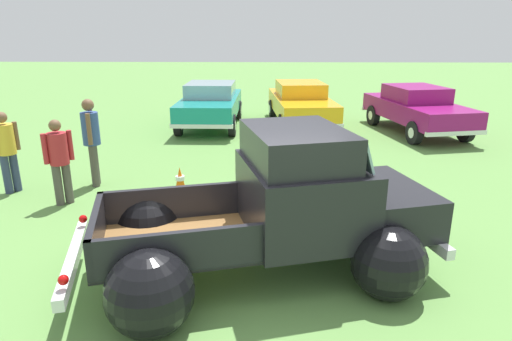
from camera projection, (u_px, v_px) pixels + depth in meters
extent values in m
plane|color=#609347|center=(254.00, 270.00, 5.96)|extent=(80.00, 80.00, 0.00)
cylinder|color=black|center=(331.00, 210.00, 6.97)|extent=(0.79, 0.41, 0.76)
cylinder|color=silver|center=(331.00, 210.00, 6.97)|extent=(0.39, 0.31, 0.34)
cylinder|color=black|center=(387.00, 264.00, 5.36)|extent=(0.79, 0.41, 0.76)
cylinder|color=silver|center=(387.00, 264.00, 5.36)|extent=(0.39, 0.31, 0.34)
cylinder|color=black|center=(149.00, 228.00, 6.35)|extent=(0.79, 0.41, 0.76)
cylinder|color=silver|center=(149.00, 228.00, 6.35)|extent=(0.39, 0.31, 0.34)
cylinder|color=black|center=(150.00, 295.00, 4.74)|extent=(0.79, 0.41, 0.76)
cylinder|color=silver|center=(150.00, 295.00, 4.74)|extent=(0.39, 0.31, 0.34)
sphere|color=black|center=(148.00, 222.00, 6.38)|extent=(1.17, 1.17, 0.96)
sphere|color=black|center=(150.00, 293.00, 4.67)|extent=(1.17, 1.17, 0.96)
cube|color=olive|center=(181.00, 242.00, 5.58)|extent=(2.38, 2.01, 0.04)
cube|color=black|center=(176.00, 204.00, 6.19)|extent=(2.00, 0.60, 0.50)
cube|color=black|center=(185.00, 252.00, 4.84)|extent=(2.00, 0.60, 0.50)
cube|color=black|center=(257.00, 217.00, 5.73)|extent=(0.47, 1.51, 0.50)
cube|color=black|center=(97.00, 233.00, 5.29)|extent=(0.47, 1.51, 0.50)
cube|color=black|center=(302.00, 197.00, 5.80)|extent=(1.84, 2.01, 0.95)
cube|color=black|center=(297.00, 146.00, 5.57)|extent=(1.51, 1.78, 0.45)
cube|color=#8CADB7|center=(344.00, 144.00, 5.72)|extent=(0.52, 1.45, 0.38)
cube|color=black|center=(374.00, 204.00, 6.09)|extent=(1.62, 1.89, 0.55)
sphere|color=black|center=(330.00, 207.00, 6.99)|extent=(1.13, 1.13, 0.92)
sphere|color=black|center=(389.00, 263.00, 5.32)|extent=(1.13, 1.13, 0.92)
cube|color=silver|center=(73.00, 259.00, 5.32)|extent=(0.62, 1.94, 0.14)
cube|color=silver|center=(407.00, 223.00, 6.32)|extent=(0.62, 1.94, 0.14)
sphere|color=red|center=(83.00, 219.00, 6.00)|extent=(0.13, 0.13, 0.11)
sphere|color=red|center=(63.00, 280.00, 4.54)|extent=(0.13, 0.13, 0.11)
cylinder|color=black|center=(232.00, 125.00, 13.37)|extent=(0.20, 0.66, 0.66)
cylinder|color=silver|center=(232.00, 125.00, 13.37)|extent=(0.21, 0.30, 0.30)
cylinder|color=black|center=(178.00, 125.00, 13.42)|extent=(0.20, 0.66, 0.66)
cylinder|color=silver|center=(178.00, 125.00, 13.42)|extent=(0.21, 0.30, 0.30)
cylinder|color=black|center=(238.00, 110.00, 15.96)|extent=(0.20, 0.66, 0.66)
cylinder|color=silver|center=(238.00, 110.00, 15.96)|extent=(0.21, 0.30, 0.30)
cylinder|color=black|center=(193.00, 110.00, 16.00)|extent=(0.20, 0.66, 0.66)
cylinder|color=silver|center=(193.00, 110.00, 16.00)|extent=(0.21, 0.30, 0.30)
cube|color=teal|center=(211.00, 106.00, 14.58)|extent=(1.79, 4.25, 0.55)
cube|color=#8CADB7|center=(211.00, 90.00, 14.59)|extent=(1.53, 1.79, 0.45)
cube|color=silver|center=(218.00, 103.00, 16.63)|extent=(1.82, 0.11, 0.12)
cube|color=silver|center=(201.00, 126.00, 12.67)|extent=(1.82, 0.11, 0.12)
cylinder|color=black|center=(334.00, 124.00, 13.53)|extent=(0.26, 0.68, 0.66)
cylinder|color=silver|center=(334.00, 124.00, 13.53)|extent=(0.24, 0.32, 0.30)
cylinder|color=black|center=(282.00, 125.00, 13.43)|extent=(0.26, 0.68, 0.66)
cylinder|color=silver|center=(282.00, 125.00, 13.43)|extent=(0.24, 0.32, 0.30)
cylinder|color=black|center=(315.00, 108.00, 16.26)|extent=(0.26, 0.68, 0.66)
cylinder|color=silver|center=(315.00, 108.00, 16.26)|extent=(0.24, 0.32, 0.30)
cylinder|color=black|center=(272.00, 109.00, 16.15)|extent=(0.26, 0.68, 0.66)
cylinder|color=silver|center=(272.00, 109.00, 16.15)|extent=(0.24, 0.32, 0.30)
cube|color=#F2A819|center=(301.00, 105.00, 14.73)|extent=(2.11, 4.62, 0.55)
cube|color=#F2A819|center=(300.00, 89.00, 14.75)|extent=(1.63, 2.01, 0.45)
cube|color=silver|center=(291.00, 102.00, 16.90)|extent=(1.77, 0.26, 0.12)
cube|color=silver|center=(313.00, 126.00, 12.71)|extent=(1.77, 0.26, 0.12)
cylinder|color=black|center=(466.00, 131.00, 12.67)|extent=(0.33, 0.69, 0.66)
cylinder|color=silver|center=(466.00, 131.00, 12.67)|extent=(0.27, 0.33, 0.30)
cylinder|color=black|center=(414.00, 133.00, 12.41)|extent=(0.33, 0.69, 0.66)
cylinder|color=silver|center=(414.00, 133.00, 12.41)|extent=(0.27, 0.33, 0.30)
cylinder|color=black|center=(417.00, 114.00, 15.23)|extent=(0.33, 0.69, 0.66)
cylinder|color=silver|center=(417.00, 114.00, 15.23)|extent=(0.27, 0.33, 0.30)
cylinder|color=black|center=(373.00, 115.00, 14.96)|extent=(0.33, 0.69, 0.66)
cylinder|color=silver|center=(373.00, 115.00, 14.96)|extent=(0.27, 0.33, 0.30)
cube|color=#8C1466|center=(417.00, 110.00, 13.71)|extent=(2.52, 4.51, 0.55)
cube|color=#8C1466|center=(416.00, 93.00, 13.71)|extent=(1.80, 2.04, 0.45)
cube|color=silver|center=(386.00, 107.00, 15.74)|extent=(1.76, 0.45, 0.12)
cube|color=silver|center=(456.00, 133.00, 11.82)|extent=(1.76, 0.45, 0.12)
cylinder|color=#4C4742|center=(94.00, 166.00, 9.02)|extent=(0.18, 0.18, 0.87)
cylinder|color=#4C4742|center=(95.00, 164.00, 9.18)|extent=(0.18, 0.18, 0.87)
cylinder|color=#334C8C|center=(90.00, 129.00, 8.87)|extent=(0.42, 0.42, 0.65)
cylinder|color=brown|center=(89.00, 129.00, 8.66)|extent=(0.11, 0.11, 0.62)
cylinder|color=brown|center=(91.00, 125.00, 9.07)|extent=(0.11, 0.11, 0.62)
sphere|color=brown|center=(88.00, 105.00, 8.73)|extent=(0.29, 0.29, 0.24)
cylinder|color=navy|center=(7.00, 174.00, 8.66)|extent=(0.21, 0.21, 0.78)
cylinder|color=navy|center=(15.00, 172.00, 8.80)|extent=(0.21, 0.21, 0.78)
cylinder|color=gold|center=(5.00, 139.00, 8.52)|extent=(0.47, 0.47, 0.59)
cylinder|color=brown|center=(16.00, 136.00, 8.68)|extent=(0.13, 0.13, 0.56)
sphere|color=brown|center=(1.00, 117.00, 8.39)|extent=(0.29, 0.29, 0.21)
cylinder|color=#4C4742|center=(58.00, 185.00, 8.08)|extent=(0.21, 0.21, 0.77)
cylinder|color=#4C4742|center=(68.00, 183.00, 8.19)|extent=(0.21, 0.21, 0.77)
cylinder|color=#B2262D|center=(58.00, 149.00, 7.93)|extent=(0.48, 0.48, 0.58)
cylinder|color=#B2262D|center=(45.00, 149.00, 7.79)|extent=(0.13, 0.13, 0.55)
cylinder|color=#B2262D|center=(70.00, 145.00, 8.06)|extent=(0.13, 0.13, 0.55)
sphere|color=brown|center=(55.00, 125.00, 7.80)|extent=(0.29, 0.29, 0.21)
cube|color=black|center=(181.00, 198.00, 8.47)|extent=(0.36, 0.36, 0.03)
cone|color=orange|center=(180.00, 182.00, 8.38)|extent=(0.28, 0.28, 0.60)
cylinder|color=white|center=(180.00, 178.00, 8.35)|extent=(0.17, 0.17, 0.08)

